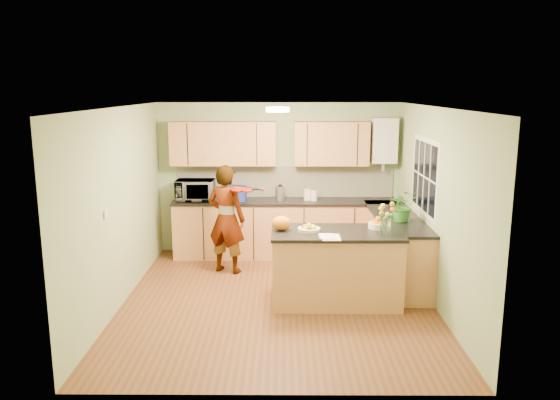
{
  "coord_description": "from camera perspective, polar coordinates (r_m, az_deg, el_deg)",
  "views": [
    {
      "loc": [
        0.07,
        -6.74,
        2.73
      ],
      "look_at": [
        0.03,
        0.5,
        1.24
      ],
      "focal_mm": 35.0,
      "sensor_mm": 36.0,
      "label": 1
    }
  ],
  "objects": [
    {
      "name": "light_switch",
      "position": [
        6.63,
        -17.74,
        -1.4
      ],
      "size": [
        0.02,
        0.09,
        0.09
      ],
      "primitive_type": "cube",
      "color": "white",
      "rests_on": "wall_left"
    },
    {
      "name": "flower_vase",
      "position": [
        6.8,
        11.17,
        -1.22
      ],
      "size": [
        0.24,
        0.24,
        0.44
      ],
      "rotation": [
        0.0,
        0.0,
        0.15
      ],
      "color": "silver",
      "rests_on": "peninsula_island"
    },
    {
      "name": "orange_bag",
      "position": [
        6.95,
        0.16,
        -2.43
      ],
      "size": [
        0.26,
        0.23,
        0.18
      ],
      "primitive_type": "ellipsoid",
      "rotation": [
        0.0,
        0.0,
        -0.1
      ],
      "color": "orange",
      "rests_on": "peninsula_island"
    },
    {
      "name": "boiler",
      "position": [
        9.01,
        10.81,
        6.12
      ],
      "size": [
        0.4,
        0.3,
        0.86
      ],
      "color": "white",
      "rests_on": "wall_back"
    },
    {
      "name": "microwave",
      "position": [
        8.93,
        -8.85,
        1.02
      ],
      "size": [
        0.61,
        0.41,
        0.33
      ],
      "primitive_type": "imported",
      "rotation": [
        0.0,
        0.0,
        0.01
      ],
      "color": "white",
      "rests_on": "back_counter"
    },
    {
      "name": "jar_cream",
      "position": [
        8.87,
        2.89,
        0.57
      ],
      "size": [
        0.14,
        0.14,
        0.18
      ],
      "primitive_type": "cylinder",
      "rotation": [
        0.0,
        0.0,
        -0.2
      ],
      "color": "#EEE6BE",
      "rests_on": "back_counter"
    },
    {
      "name": "papers",
      "position": [
        6.66,
        5.33,
        -3.88
      ],
      "size": [
        0.23,
        0.31,
        0.01
      ],
      "primitive_type": "cube",
      "color": "white",
      "rests_on": "peninsula_island"
    },
    {
      "name": "fruit_dish",
      "position": [
        6.92,
        3.06,
        -2.94
      ],
      "size": [
        0.28,
        0.28,
        0.1
      ],
      "color": "#EEE6BE",
      "rests_on": "peninsula_island"
    },
    {
      "name": "floor",
      "position": [
        7.27,
        -0.25,
        -10.43
      ],
      "size": [
        4.5,
        4.5,
        0.0
      ],
      "primitive_type": "plane",
      "color": "#5A3519",
      "rests_on": "ground"
    },
    {
      "name": "wall_back",
      "position": [
        9.11,
        -0.11,
        2.28
      ],
      "size": [
        4.0,
        0.02,
        2.5
      ],
      "primitive_type": "cube",
      "color": "#91AB7A",
      "rests_on": "floor"
    },
    {
      "name": "potted_plant",
      "position": [
        7.6,
        12.71,
        -0.58
      ],
      "size": [
        0.43,
        0.38,
        0.44
      ],
      "primitive_type": "imported",
      "rotation": [
        0.0,
        0.0,
        0.11
      ],
      "color": "#347B29",
      "rests_on": "right_counter"
    },
    {
      "name": "peninsula_island",
      "position": [
        7.1,
        5.86,
        -6.96
      ],
      "size": [
        1.66,
        0.85,
        0.95
      ],
      "color": "#C2824D",
      "rests_on": "floor"
    },
    {
      "name": "orange_bowl",
      "position": [
        7.16,
        10.22,
        -2.44
      ],
      "size": [
        0.25,
        0.25,
        0.15
      ],
      "color": "#EEE6BE",
      "rests_on": "peninsula_island"
    },
    {
      "name": "splashback",
      "position": [
        9.1,
        0.52,
        1.95
      ],
      "size": [
        3.6,
        0.02,
        0.52
      ],
      "primitive_type": "cube",
      "color": "white",
      "rests_on": "back_counter"
    },
    {
      "name": "violinist",
      "position": [
        8.16,
        -5.62,
        -1.99
      ],
      "size": [
        0.7,
        0.59,
        1.63
      ],
      "primitive_type": "imported",
      "rotation": [
        0.0,
        0.0,
        2.75
      ],
      "color": "tan",
      "rests_on": "floor"
    },
    {
      "name": "violin",
      "position": [
        7.82,
        -4.4,
        1.11
      ],
      "size": [
        0.66,
        0.57,
        0.17
      ],
      "primitive_type": null,
      "rotation": [
        0.17,
        0.0,
        -0.61
      ],
      "color": "#4E0E04",
      "rests_on": "violinist"
    },
    {
      "name": "window_right",
      "position": [
        7.68,
        14.85,
        2.39
      ],
      "size": [
        0.01,
        1.3,
        1.05
      ],
      "color": "white",
      "rests_on": "wall_right"
    },
    {
      "name": "wall_left",
      "position": [
        7.2,
        -16.38,
        -0.71
      ],
      "size": [
        0.02,
        4.5,
        2.5
      ],
      "primitive_type": "cube",
      "color": "#91AB7A",
      "rests_on": "floor"
    },
    {
      "name": "ceiling_lamp",
      "position": [
        7.04,
        -0.24,
        9.44
      ],
      "size": [
        0.3,
        0.3,
        0.07
      ],
      "color": "#FFEABF",
      "rests_on": "ceiling"
    },
    {
      "name": "jar_white",
      "position": [
        8.83,
        3.58,
        0.45
      ],
      "size": [
        0.12,
        0.12,
        0.16
      ],
      "primitive_type": "cylinder",
      "rotation": [
        0.0,
        0.0,
        -0.16
      ],
      "color": "white",
      "rests_on": "back_counter"
    },
    {
      "name": "back_counter",
      "position": [
        8.98,
        0.51,
        -2.95
      ],
      "size": [
        3.64,
        0.62,
        0.94
      ],
      "color": "#C2824D",
      "rests_on": "floor"
    },
    {
      "name": "wall_front",
      "position": [
        4.73,
        -0.54,
        -6.64
      ],
      "size": [
        4.0,
        0.02,
        2.5
      ],
      "primitive_type": "cube",
      "color": "#91AB7A",
      "rests_on": "floor"
    },
    {
      "name": "ceiling",
      "position": [
        6.74,
        -0.27,
        9.67
      ],
      "size": [
        4.0,
        4.5,
        0.02
      ],
      "primitive_type": "cube",
      "color": "silver",
      "rests_on": "wall_back"
    },
    {
      "name": "wall_right",
      "position": [
        7.16,
        15.96,
        -0.76
      ],
      "size": [
        0.02,
        4.5,
        2.5
      ],
      "primitive_type": "cube",
      "color": "#91AB7A",
      "rests_on": "floor"
    },
    {
      "name": "kettle",
      "position": [
        8.88,
        0.02,
        0.8
      ],
      "size": [
        0.16,
        0.16,
        0.3
      ],
      "rotation": [
        0.0,
        0.0,
        0.42
      ],
      "color": "silver",
      "rests_on": "back_counter"
    },
    {
      "name": "blue_box",
      "position": [
        8.86,
        -4.54,
        0.71
      ],
      "size": [
        0.32,
        0.25,
        0.23
      ],
      "primitive_type": "cube",
      "rotation": [
        0.0,
        0.0,
        -0.11
      ],
      "color": "navy",
      "rests_on": "back_counter"
    },
    {
      "name": "upper_cabinets",
      "position": [
        8.86,
        -1.26,
        5.93
      ],
      "size": [
        3.2,
        0.34,
        0.7
      ],
      "color": "#C2824D",
      "rests_on": "wall_back"
    },
    {
      "name": "right_counter",
      "position": [
        8.08,
        11.99,
        -4.87
      ],
      "size": [
        0.62,
        2.24,
        0.94
      ],
      "color": "#C2824D",
      "rests_on": "floor"
    }
  ]
}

